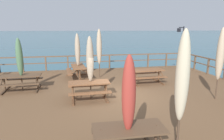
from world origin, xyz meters
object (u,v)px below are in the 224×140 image
Objects in this scene: patio_umbrella_short_mid at (78,50)px; picnic_table_front_right at (89,87)px; patio_umbrella_short_back at (129,95)px; picnic_table_mid_left at (21,79)px; patio_umbrella_tall_front at (19,57)px; patio_umbrella_short_front at (182,77)px; patio_umbrella_tall_back_right at (220,54)px; picnic_table_front_left at (78,69)px; picnic_table_mid_right at (129,136)px; lamp_post_hooked at (181,41)px; patio_umbrella_tall_mid_left at (90,60)px; patio_umbrella_tall_mid_right at (99,47)px; picnic_table_back_left at (147,73)px.

picnic_table_front_right is at bearing -84.16° from patio_umbrella_short_mid.
picnic_table_front_right is at bearing 98.28° from patio_umbrella_short_back.
patio_umbrella_tall_front is at bearing -4.54° from picnic_table_mid_left.
patio_umbrella_short_front is 0.98× the size of patio_umbrella_tall_back_right.
picnic_table_front_right and picnic_table_front_left have the same top height.
patio_umbrella_short_front is at bearing -65.90° from picnic_table_front_right.
lamp_post_hooked is (6.92, 9.82, 1.56)m from picnic_table_mid_right.
picnic_table_front_left is 3.98m from patio_umbrella_tall_mid_left.
patio_umbrella_short_back is at bearing -92.26° from patio_umbrella_tall_mid_right.
lamp_post_hooked is at bearing 19.38° from picnic_table_mid_left.
picnic_table_front_left is 0.67× the size of patio_umbrella_short_front.
picnic_table_front_left is (-0.39, 3.83, 0.00)m from picnic_table_front_right.
picnic_table_mid_right is 8.05m from picnic_table_front_left.
picnic_table_front_right is at bearing -140.46° from patio_umbrella_tall_mid_left.
picnic_table_mid_right is 0.58× the size of patio_umbrella_tall_mid_right.
patio_umbrella_tall_back_right is at bearing 32.52° from picnic_table_mid_right.
picnic_table_front_right is 0.65× the size of patio_umbrella_short_mid.
picnic_table_front_left is 0.75× the size of patio_umbrella_tall_mid_left.
picnic_table_mid_right is (-2.77, -6.12, -0.00)m from picnic_table_back_left.
picnic_table_front_right is 0.56× the size of lamp_post_hooked.
patio_umbrella_short_back is at bearing -125.20° from lamp_post_hooked.
picnic_table_front_left is 0.79× the size of patio_umbrella_tall_front.
picnic_table_mid_left is 0.71× the size of patio_umbrella_tall_mid_left.
picnic_table_back_left and picnic_table_front_left have the same top height.
lamp_post_hooked is (5.68, 9.87, 0.17)m from patio_umbrella_short_front.
patio_umbrella_tall_back_right is at bearing -46.23° from patio_umbrella_tall_mid_right.
patio_umbrella_tall_mid_right reaches higher than picnic_table_front_left.
patio_umbrella_short_front is (5.10, -6.07, 0.28)m from patio_umbrella_tall_front.
patio_umbrella_short_mid is at bearing 105.75° from patio_umbrella_short_front.
picnic_table_front_left is 8.46m from patio_umbrella_short_front.
patio_umbrella_short_front is (-1.53, -6.17, 1.39)m from picnic_table_back_left.
patio_umbrella_tall_front is (0.03, -0.00, 1.10)m from picnic_table_mid_left.
picnic_table_front_right is 5.74m from patio_umbrella_tall_back_right.
patio_umbrella_short_back is 0.92× the size of patio_umbrella_tall_mid_left.
picnic_table_front_left is at bearing -83.95° from patio_umbrella_short_mid.
patio_umbrella_short_front is 1.12× the size of patio_umbrella_tall_mid_left.
patio_umbrella_short_back reaches higher than picnic_table_front_left.
picnic_table_back_left is 0.70× the size of patio_umbrella_tall_mid_left.
picnic_table_front_right is (-0.64, 4.15, 0.00)m from picnic_table_mid_right.
picnic_table_front_left is at bearing -166.95° from lamp_post_hooked.
patio_umbrella_short_back is 0.91× the size of patio_umbrella_short_mid.
patio_umbrella_tall_mid_left is 0.86× the size of lamp_post_hooked.
patio_umbrella_short_back is 5.77m from patio_umbrella_tall_back_right.
picnic_table_mid_right and picnic_table_front_left have the same top height.
patio_umbrella_tall_mid_left is (0.07, 0.06, 1.19)m from picnic_table_front_right.
picnic_table_front_left is at bearing 97.04° from patio_umbrella_tall_mid_left.
picnic_table_back_left is 0.76× the size of patio_umbrella_short_back.
picnic_table_mid_right is 0.56× the size of patio_umbrella_tall_back_right.
picnic_table_front_left is at bearing 139.98° from patio_umbrella_tall_back_right.
patio_umbrella_tall_front is 11.44m from lamp_post_hooked.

